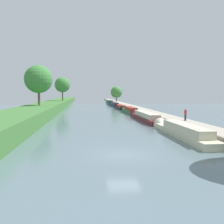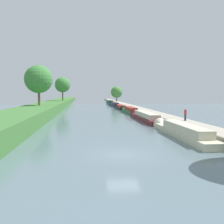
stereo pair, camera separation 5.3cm
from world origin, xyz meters
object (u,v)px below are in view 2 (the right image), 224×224
at_px(narrowboat_maroon, 144,117).
at_px(narrowboat_navy, 114,104).
at_px(narrowboat_black, 120,107).
at_px(narrowboat_cream, 180,131).
at_px(person_walking, 185,114).
at_px(mooring_bollard_far, 113,101).
at_px(narrowboat_teal, 109,102).
at_px(narrowboat_green, 130,110).

xyz_separation_m(narrowboat_maroon, narrowboat_navy, (0.02, 44.61, -0.04)).
distance_m(narrowboat_maroon, narrowboat_black, 29.28).
xyz_separation_m(narrowboat_cream, narrowboat_maroon, (-0.13, 15.77, 0.00)).
xyz_separation_m(narrowboat_maroon, person_walking, (3.48, -9.13, 1.17)).
height_order(narrowboat_maroon, narrowboat_black, narrowboat_maroon).
distance_m(narrowboat_cream, mooring_bollard_far, 81.20).
height_order(narrowboat_maroon, mooring_bollard_far, narrowboat_maroon).
height_order(narrowboat_cream, narrowboat_maroon, narrowboat_cream).
bearing_deg(narrowboat_teal, narrowboat_green, -89.75).
height_order(narrowboat_navy, person_walking, person_walking).
relative_size(narrowboat_black, narrowboat_navy, 0.69).
distance_m(narrowboat_black, mooring_bollard_far, 36.18).
bearing_deg(narrowboat_navy, narrowboat_green, -89.82).
distance_m(narrowboat_cream, person_walking, 7.53).
bearing_deg(narrowboat_navy, narrowboat_cream, -89.89).
distance_m(narrowboat_maroon, narrowboat_navy, 44.61).
bearing_deg(narrowboat_green, narrowboat_cream, -89.96).
bearing_deg(mooring_bollard_far, narrowboat_green, -92.05).
relative_size(narrowboat_cream, narrowboat_teal, 1.20).
xyz_separation_m(narrowboat_green, narrowboat_teal, (-0.20, 45.53, 0.02)).
bearing_deg(person_walking, narrowboat_black, 95.16).
relative_size(narrowboat_green, mooring_bollard_far, 29.09).
bearing_deg(mooring_bollard_far, narrowboat_cream, -91.27).
height_order(narrowboat_black, person_walking, person_walking).
xyz_separation_m(narrowboat_maroon, narrowboat_black, (0.01, 29.28, -0.11)).
bearing_deg(narrowboat_cream, mooring_bollard_far, 88.73).
height_order(narrowboat_navy, mooring_bollard_far, mooring_bollard_far).
relative_size(narrowboat_navy, narrowboat_teal, 1.36).
relative_size(person_walking, mooring_bollard_far, 3.69).
xyz_separation_m(narrowboat_navy, narrowboat_teal, (-0.11, 15.69, 0.06)).
bearing_deg(person_walking, narrowboat_cream, -116.74).
xyz_separation_m(narrowboat_cream, narrowboat_teal, (-0.22, 76.06, 0.02)).
height_order(narrowboat_cream, narrowboat_green, narrowboat_cream).
bearing_deg(narrowboat_maroon, narrowboat_green, 89.57).
relative_size(narrowboat_teal, mooring_bollard_far, 27.17).
bearing_deg(narrowboat_cream, narrowboat_maroon, 90.48).
relative_size(narrowboat_navy, mooring_bollard_far, 37.05).
distance_m(narrowboat_navy, person_walking, 53.86).
bearing_deg(narrowboat_maroon, person_walking, -69.13).
distance_m(narrowboat_cream, narrowboat_black, 45.05).
height_order(narrowboat_maroon, person_walking, person_walking).
bearing_deg(narrowboat_teal, person_walking, -87.06).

